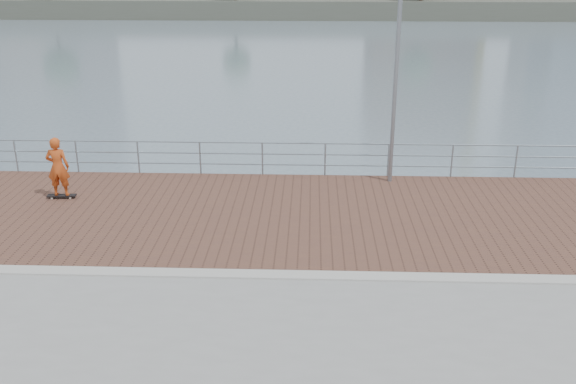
{
  "coord_description": "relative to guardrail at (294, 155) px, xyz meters",
  "views": [
    {
      "loc": [
        0.56,
        -12.96,
        6.99
      ],
      "look_at": [
        0.0,
        2.0,
        1.3
      ],
      "focal_mm": 40.0,
      "sensor_mm": 36.0,
      "label": 1
    }
  ],
  "objects": [
    {
      "name": "street_lamp",
      "position": [
        3.1,
        -0.98,
        4.01
      ],
      "size": [
        0.48,
        1.4,
        6.62
      ],
      "color": "gray",
      "rests_on": "brick_lane"
    },
    {
      "name": "brick_lane",
      "position": [
        -0.0,
        -3.4,
        -0.68
      ],
      "size": [
        40.0,
        6.8,
        0.02
      ],
      "primitive_type": "cube",
      "color": "brown",
      "rests_on": "seawall"
    },
    {
      "name": "curb",
      "position": [
        -0.0,
        -7.0,
        -0.66
      ],
      "size": [
        40.0,
        0.4,
        0.06
      ],
      "primitive_type": "cube",
      "color": "#B7B5AD",
      "rests_on": "seawall"
    },
    {
      "name": "skateboarder",
      "position": [
        -6.86,
        -2.39,
        0.31
      ],
      "size": [
        0.69,
        0.48,
        1.8
      ],
      "primitive_type": "imported",
      "rotation": [
        0.0,
        0.0,
        3.22
      ],
      "color": "#CC4D1B",
      "rests_on": "skateboard"
    },
    {
      "name": "skateboard",
      "position": [
        -6.86,
        -2.39,
        -0.6
      ],
      "size": [
        0.86,
        0.28,
        0.1
      ],
      "rotation": [
        0.0,
        0.0,
        0.08
      ],
      "color": "black",
      "rests_on": "brick_lane"
    },
    {
      "name": "guardrail",
      "position": [
        0.0,
        0.0,
        0.0
      ],
      "size": [
        39.06,
        0.06,
        1.13
      ],
      "color": "#8C9EA8",
      "rests_on": "brick_lane"
    },
    {
      "name": "water",
      "position": [
        -0.0,
        -7.0,
        -2.69
      ],
      "size": [
        400.0,
        400.0,
        0.0
      ],
      "primitive_type": "plane",
      "color": "slate",
      "rests_on": "ground"
    }
  ]
}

